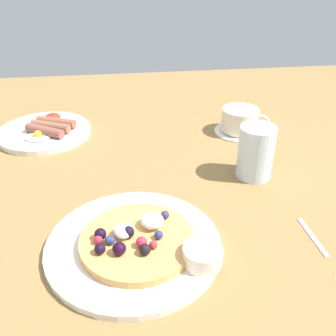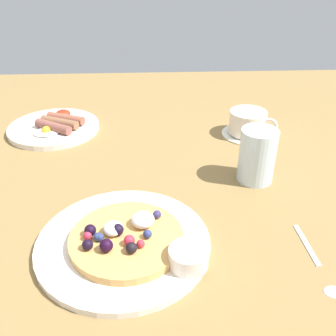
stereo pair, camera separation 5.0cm
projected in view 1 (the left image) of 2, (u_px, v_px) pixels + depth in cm
name	position (u px, v px, depth cm)	size (l,w,h in cm)	color
ground_plane	(154.00, 190.00, 75.66)	(155.74, 146.00, 3.00)	olive
pancake_plate	(134.00, 245.00, 59.09)	(27.30, 27.30, 1.14)	silver
pancake_with_berries	(137.00, 239.00, 57.89)	(17.70, 17.70, 3.54)	tan
syrup_ramekin	(203.00, 255.00, 54.31)	(5.80, 5.80, 2.82)	silver
breakfast_plate	(45.00, 132.00, 93.39)	(22.48, 22.48, 1.38)	silver
fried_breakfast	(49.00, 126.00, 92.24)	(12.06, 13.83, 2.45)	brown
coffee_saucer	(239.00, 131.00, 94.76)	(12.08, 12.08, 0.72)	silver
coffee_cup	(240.00, 119.00, 93.05)	(10.90, 8.96, 5.46)	silver
teaspoon	(332.00, 262.00, 56.42)	(2.86, 15.19, 0.60)	silver
water_glass	(256.00, 152.00, 74.82)	(7.13, 7.13, 10.81)	silver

